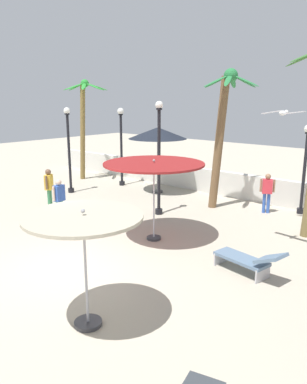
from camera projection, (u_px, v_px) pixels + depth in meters
The scene contains 16 objects.
ground_plane at pixel (74, 265), 10.02m from camera, with size 56.00×56.00×0.00m, color #B2A893.
boundary_wall at pixel (243, 186), 16.52m from camera, with size 25.20×0.30×1.09m, color silver.
patio_umbrella_0 at pixel (84, 226), 6.88m from camera, with size 2.19×2.19×2.36m.
patio_umbrella_1 at pixel (158, 133), 17.10m from camera, with size 2.66×2.66×3.06m.
patio_umbrella_2 at pixel (154, 166), 11.29m from camera, with size 3.04×3.04×2.53m.
palm_tree_2 at pixel (83, 116), 19.76m from camera, with size 2.32×2.31×5.23m.
palm_tree_3 at pixel (222, 126), 14.36m from camera, with size 2.33×2.23×5.36m.
lamp_post_0 at pixel (305, 166), 14.06m from camera, with size 0.31×0.31×3.36m.
lamp_post_1 at pixel (159, 157), 13.90m from camera, with size 0.28×0.28×4.20m.
lamp_post_2 at pixel (121, 143), 18.71m from camera, with size 0.32×0.32×3.84m.
lamp_post_3 at pixel (69, 148), 17.24m from camera, with size 0.29×0.29×3.90m.
lounge_chair_0 at pixel (249, 259), 9.38m from camera, with size 1.91×0.84×0.82m.
guest_0 at pixel (59, 197), 13.24m from camera, with size 0.29×0.56×1.57m.
guest_1 at pixel (49, 185), 14.78m from camera, with size 0.41×0.47×1.63m.
guest_3 at pixel (267, 190), 14.37m from camera, with size 0.50×0.39×1.53m.
seagull_0 at pixel (283, 113), 10.01m from camera, with size 1.24×0.39×0.14m.
Camera 1 is at (7.70, -5.55, 4.29)m, focal length 35.41 mm.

